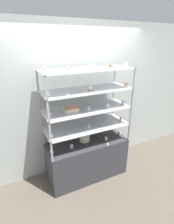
# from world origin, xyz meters

# --- Properties ---
(ground_plane) EXTENTS (20.00, 20.00, 0.00)m
(ground_plane) POSITION_xyz_m (0.00, 0.00, 0.00)
(ground_plane) COLOR brown
(back_wall) EXTENTS (8.00, 0.05, 2.60)m
(back_wall) POSITION_xyz_m (0.00, 0.41, 1.30)
(back_wall) COLOR #A8B2AD
(back_wall) RESTS_ON ground_plane
(display_base) EXTENTS (1.36, 0.54, 0.69)m
(display_base) POSITION_xyz_m (0.00, 0.00, 0.35)
(display_base) COLOR #333338
(display_base) RESTS_ON ground_plane
(display_riser_lower) EXTENTS (1.36, 0.54, 0.30)m
(display_riser_lower) POSITION_xyz_m (0.00, 0.00, 0.98)
(display_riser_lower) COLOR #99999E
(display_riser_lower) RESTS_ON display_base
(display_riser_middle) EXTENTS (1.36, 0.54, 0.30)m
(display_riser_middle) POSITION_xyz_m (0.00, 0.00, 1.28)
(display_riser_middle) COLOR #99999E
(display_riser_middle) RESTS_ON display_riser_lower
(display_riser_upper) EXTENTS (1.36, 0.54, 0.30)m
(display_riser_upper) POSITION_xyz_m (0.00, 0.00, 1.59)
(display_riser_upper) COLOR #99999E
(display_riser_upper) RESTS_ON display_riser_middle
(display_riser_top) EXTENTS (1.36, 0.54, 0.30)m
(display_riser_top) POSITION_xyz_m (0.00, 0.00, 1.89)
(display_riser_top) COLOR #99999E
(display_riser_top) RESTS_ON display_riser_upper
(layer_cake_centerpiece) EXTENTS (0.18, 0.18, 0.14)m
(layer_cake_centerpiece) POSITION_xyz_m (-0.02, 0.05, 0.76)
(layer_cake_centerpiece) COLOR beige
(layer_cake_centerpiece) RESTS_ON display_base
(sheet_cake_frosted) EXTENTS (0.20, 0.18, 0.06)m
(sheet_cake_frosted) POSITION_xyz_m (-0.27, -0.01, 1.33)
(sheet_cake_frosted) COLOR beige
(sheet_cake_frosted) RESTS_ON display_riser_middle
(cupcake_0) EXTENTS (0.05, 0.05, 0.07)m
(cupcake_0) POSITION_xyz_m (-0.63, -0.06, 0.72)
(cupcake_0) COLOR beige
(cupcake_0) RESTS_ON display_base
(cupcake_1) EXTENTS (0.05, 0.05, 0.07)m
(cupcake_1) POSITION_xyz_m (-0.30, -0.06, 0.72)
(cupcake_1) COLOR beige
(cupcake_1) RESTS_ON display_base
(cupcake_2) EXTENTS (0.05, 0.05, 0.07)m
(cupcake_2) POSITION_xyz_m (0.32, -0.09, 0.72)
(cupcake_2) COLOR beige
(cupcake_2) RESTS_ON display_base
(cupcake_3) EXTENTS (0.05, 0.05, 0.07)m
(cupcake_3) POSITION_xyz_m (0.64, -0.04, 0.72)
(cupcake_3) COLOR #CCB28C
(cupcake_3) RESTS_ON display_base
(price_tag_0) EXTENTS (0.04, 0.00, 0.04)m
(price_tag_0) POSITION_xyz_m (0.26, -0.25, 0.71)
(price_tag_0) COLOR white
(price_tag_0) RESTS_ON display_base
(cupcake_4) EXTENTS (0.05, 0.05, 0.06)m
(cupcake_4) POSITION_xyz_m (-0.62, -0.11, 1.03)
(cupcake_4) COLOR beige
(cupcake_4) RESTS_ON display_riser_lower
(cupcake_5) EXTENTS (0.05, 0.05, 0.06)m
(cupcake_5) POSITION_xyz_m (0.00, -0.07, 1.03)
(cupcake_5) COLOR white
(cupcake_5) RESTS_ON display_riser_lower
(cupcake_6) EXTENTS (0.05, 0.05, 0.06)m
(cupcake_6) POSITION_xyz_m (0.62, -0.07, 1.03)
(cupcake_6) COLOR white
(cupcake_6) RESTS_ON display_riser_lower
(price_tag_1) EXTENTS (0.04, 0.00, 0.04)m
(price_tag_1) POSITION_xyz_m (-0.09, -0.25, 1.02)
(price_tag_1) COLOR white
(price_tag_1) RESTS_ON display_riser_lower
(cupcake_7) EXTENTS (0.06, 0.06, 0.08)m
(cupcake_7) POSITION_xyz_m (-0.62, -0.08, 1.33)
(cupcake_7) COLOR white
(cupcake_7) RESTS_ON display_riser_middle
(cupcake_8) EXTENTS (0.06, 0.06, 0.08)m
(cupcake_8) POSITION_xyz_m (-0.01, -0.08, 1.33)
(cupcake_8) COLOR beige
(cupcake_8) RESTS_ON display_riser_middle
(cupcake_9) EXTENTS (0.06, 0.06, 0.08)m
(cupcake_9) POSITION_xyz_m (0.31, -0.12, 1.33)
(cupcake_9) COLOR beige
(cupcake_9) RESTS_ON display_riser_middle
(cupcake_10) EXTENTS (0.06, 0.06, 0.08)m
(cupcake_10) POSITION_xyz_m (0.61, -0.11, 1.33)
(cupcake_10) COLOR white
(cupcake_10) RESTS_ON display_riser_middle
(price_tag_2) EXTENTS (0.04, 0.00, 0.04)m
(price_tag_2) POSITION_xyz_m (0.40, -0.25, 1.32)
(price_tag_2) COLOR white
(price_tag_2) RESTS_ON display_riser_middle
(cupcake_11) EXTENTS (0.06, 0.06, 0.07)m
(cupcake_11) POSITION_xyz_m (-0.62, -0.11, 1.64)
(cupcake_11) COLOR white
(cupcake_11) RESTS_ON display_riser_upper
(cupcake_12) EXTENTS (0.06, 0.06, 0.07)m
(cupcake_12) POSITION_xyz_m (0.01, -0.07, 1.64)
(cupcake_12) COLOR #CCB28C
(cupcake_12) RESTS_ON display_riser_upper
(cupcake_13) EXTENTS (0.06, 0.06, 0.07)m
(cupcake_13) POSITION_xyz_m (0.62, -0.14, 1.64)
(cupcake_13) COLOR white
(cupcake_13) RESTS_ON display_riser_upper
(price_tag_3) EXTENTS (0.04, 0.00, 0.04)m
(price_tag_3) POSITION_xyz_m (-0.40, -0.25, 1.62)
(price_tag_3) COLOR white
(price_tag_3) RESTS_ON display_riser_upper
(cupcake_14) EXTENTS (0.06, 0.06, 0.07)m
(cupcake_14) POSITION_xyz_m (-0.63, -0.06, 1.94)
(cupcake_14) COLOR white
(cupcake_14) RESTS_ON display_riser_top
(cupcake_15) EXTENTS (0.06, 0.06, 0.07)m
(cupcake_15) POSITION_xyz_m (-0.32, -0.11, 1.94)
(cupcake_15) COLOR white
(cupcake_15) RESTS_ON display_riser_top
(cupcake_16) EXTENTS (0.06, 0.06, 0.07)m
(cupcake_16) POSITION_xyz_m (-0.00, -0.08, 1.94)
(cupcake_16) COLOR beige
(cupcake_16) RESTS_ON display_riser_top
(cupcake_17) EXTENTS (0.06, 0.06, 0.07)m
(cupcake_17) POSITION_xyz_m (0.31, -0.13, 1.94)
(cupcake_17) COLOR #CCB28C
(cupcake_17) RESTS_ON display_riser_top
(cupcake_18) EXTENTS (0.06, 0.06, 0.07)m
(cupcake_18) POSITION_xyz_m (0.63, -0.07, 1.94)
(cupcake_18) COLOR #CCB28C
(cupcake_18) RESTS_ON display_riser_top
(price_tag_4) EXTENTS (0.04, 0.00, 0.04)m
(price_tag_4) POSITION_xyz_m (-0.30, -0.25, 1.93)
(price_tag_4) COLOR white
(price_tag_4) RESTS_ON display_riser_top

